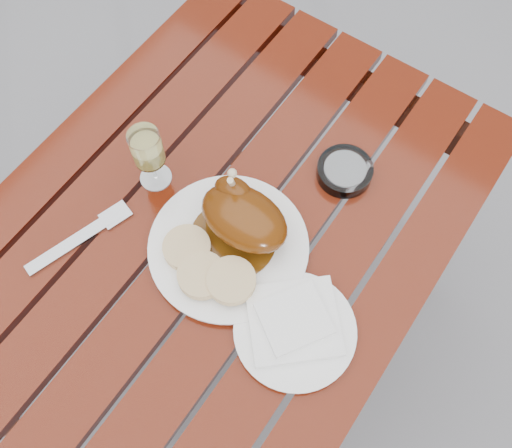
{
  "coord_description": "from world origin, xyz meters",
  "views": [
    {
      "loc": [
        0.33,
        -0.29,
        1.73
      ],
      "look_at": [
        0.07,
        0.08,
        0.78
      ],
      "focal_mm": 40.0,
      "sensor_mm": 36.0,
      "label": 1
    }
  ],
  "objects": [
    {
      "name": "napkin",
      "position": [
        0.23,
        -0.03,
        0.77
      ],
      "size": [
        0.21,
        0.21,
        0.01
      ],
      "primitive_type": "cube",
      "rotation": [
        0.0,
        0.0,
        0.75
      ],
      "color": "white",
      "rests_on": "side_plate"
    },
    {
      "name": "table",
      "position": [
        0.0,
        0.0,
        0.38
      ],
      "size": [
        0.8,
        1.2,
        0.75
      ],
      "primitive_type": "cube",
      "color": "#641F0B",
      "rests_on": "ground"
    },
    {
      "name": "dinner_plate",
      "position": [
        0.05,
        0.02,
        0.76
      ],
      "size": [
        0.36,
        0.36,
        0.02
      ],
      "primitive_type": "cylinder",
      "rotation": [
        0.0,
        0.0,
        0.27
      ],
      "color": "white",
      "rests_on": "table"
    },
    {
      "name": "wine_glass",
      "position": [
        -0.16,
        0.06,
        0.82
      ],
      "size": [
        0.08,
        0.08,
        0.15
      ],
      "primitive_type": "cylinder",
      "rotation": [
        0.0,
        0.0,
        0.33
      ],
      "color": "#CDC35D",
      "rests_on": "table"
    },
    {
      "name": "ground",
      "position": [
        0.0,
        0.0,
        0.0
      ],
      "size": [
        60.0,
        60.0,
        0.0
      ],
      "primitive_type": "plane",
      "color": "slate",
      "rests_on": "ground"
    },
    {
      "name": "bread_dumplings",
      "position": [
        0.05,
        -0.04,
        0.78
      ],
      "size": [
        0.19,
        0.11,
        0.03
      ],
      "color": "#E2C389",
      "rests_on": "dinner_plate"
    },
    {
      "name": "side_plate",
      "position": [
        0.24,
        -0.04,
        0.76
      ],
      "size": [
        0.25,
        0.25,
        0.02
      ],
      "primitive_type": "cylinder",
      "rotation": [
        0.0,
        0.0,
        0.19
      ],
      "color": "white",
      "rests_on": "table"
    },
    {
      "name": "ashtray",
      "position": [
        0.14,
        0.28,
        0.76
      ],
      "size": [
        0.11,
        0.11,
        0.03
      ],
      "primitive_type": "cylinder",
      "rotation": [
        0.0,
        0.0,
        -0.01
      ],
      "color": "#B2B7BC",
      "rests_on": "table"
    },
    {
      "name": "roast_duck",
      "position": [
        0.05,
        0.07,
        0.82
      ],
      "size": [
        0.17,
        0.17,
        0.12
      ],
      "color": "#522C09",
      "rests_on": "dinner_plate"
    },
    {
      "name": "fork",
      "position": [
        -0.19,
        -0.13,
        0.75
      ],
      "size": [
        0.08,
        0.2,
        0.01
      ],
      "primitive_type": "cube",
      "rotation": [
        0.0,
        0.0,
        -0.31
      ],
      "color": "gray",
      "rests_on": "table"
    },
    {
      "name": "knife",
      "position": [
        0.13,
        0.02,
        0.75
      ],
      "size": [
        0.09,
        0.18,
        0.01
      ],
      "primitive_type": "cube",
      "rotation": [
        0.0,
        0.0,
        0.43
      ],
      "color": "gray",
      "rests_on": "table"
    }
  ]
}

